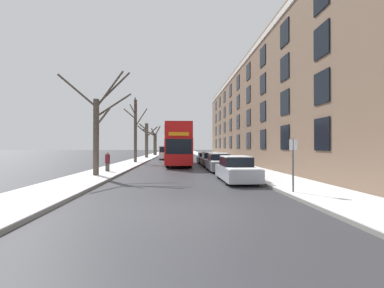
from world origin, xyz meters
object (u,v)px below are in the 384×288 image
(bare_tree_left_1, at_px, (135,129))
(street_sign_post, at_px, (293,163))
(parked_car_2, at_px, (210,160))
(bare_tree_left_0, at_px, (98,127))
(double_decker_bus, at_px, (179,143))
(parked_car_3, at_px, (205,158))
(parked_car_0, at_px, (236,170))
(parked_car_1, at_px, (219,163))
(bare_tree_left_3, at_px, (155,142))
(pedestrian_left_sidewalk, at_px, (107,161))
(oncoming_van, at_px, (166,152))
(bare_tree_left_2, at_px, (147,140))

(bare_tree_left_1, height_order, street_sign_post, bare_tree_left_1)
(parked_car_2, bearing_deg, bare_tree_left_0, -133.44)
(double_decker_bus, distance_m, parked_car_3, 5.05)
(bare_tree_left_1, bearing_deg, parked_car_0, -63.23)
(street_sign_post, bearing_deg, double_decker_bus, 104.47)
(double_decker_bus, relative_size, parked_car_1, 2.48)
(bare_tree_left_0, distance_m, bare_tree_left_3, 41.42)
(double_decker_bus, xyz_separation_m, pedestrian_left_sidewalk, (-5.42, -8.38, -1.54))
(parked_car_0, xyz_separation_m, street_sign_post, (1.34, -4.39, 0.67))
(parked_car_0, relative_size, oncoming_van, 0.82)
(bare_tree_left_1, relative_size, parked_car_1, 1.71)
(bare_tree_left_2, relative_size, parked_car_1, 1.35)
(bare_tree_left_0, distance_m, parked_car_2, 12.77)
(bare_tree_left_1, xyz_separation_m, parked_car_2, (8.48, -5.22, -3.51))
(bare_tree_left_3, xyz_separation_m, oncoming_van, (3.37, -17.42, -1.92))
(double_decker_bus, bearing_deg, bare_tree_left_0, -115.94)
(parked_car_2, bearing_deg, pedestrian_left_sidewalk, -143.17)
(bare_tree_left_3, height_order, parked_car_0, bare_tree_left_3)
(bare_tree_left_1, bearing_deg, bare_tree_left_2, 90.98)
(double_decker_bus, distance_m, oncoming_van, 13.25)
(bare_tree_left_0, height_order, street_sign_post, bare_tree_left_0)
(bare_tree_left_1, distance_m, parked_car_1, 14.00)
(bare_tree_left_3, bearing_deg, pedestrian_left_sidewalk, -90.24)
(double_decker_bus, distance_m, parked_car_1, 8.13)
(street_sign_post, bearing_deg, oncoming_van, 101.86)
(parked_car_0, bearing_deg, parked_car_3, 90.00)
(parked_car_0, height_order, parked_car_3, parked_car_0)
(double_decker_bus, bearing_deg, bare_tree_left_3, 99.78)
(bare_tree_left_3, height_order, double_decker_bus, bare_tree_left_3)
(bare_tree_left_1, relative_size, parked_car_0, 1.71)
(street_sign_post, bearing_deg, pedestrian_left_sidewalk, 136.59)
(pedestrian_left_sidewalk, relative_size, street_sign_post, 0.70)
(parked_car_3, bearing_deg, parked_car_2, -90.00)
(bare_tree_left_1, bearing_deg, bare_tree_left_3, 90.08)
(parked_car_0, bearing_deg, parked_car_2, 90.00)
(parked_car_1, height_order, parked_car_2, parked_car_1)
(street_sign_post, bearing_deg, parked_car_3, 93.61)
(oncoming_van, xyz_separation_m, street_sign_post, (6.49, -30.91, 0.20))
(parked_car_3, bearing_deg, pedestrian_left_sidewalk, -126.41)
(bare_tree_left_1, height_order, parked_car_1, bare_tree_left_1)
(oncoming_van, bearing_deg, parked_car_0, -79.01)
(bare_tree_left_2, distance_m, parked_car_0, 31.43)
(bare_tree_left_2, distance_m, bare_tree_left_3, 13.85)
(street_sign_post, bearing_deg, parked_car_2, 94.80)
(bare_tree_left_0, bearing_deg, parked_car_0, -16.37)
(parked_car_3, relative_size, street_sign_post, 1.94)
(parked_car_1, bearing_deg, street_sign_post, -82.80)
(parked_car_3, height_order, street_sign_post, street_sign_post)
(bare_tree_left_3, xyz_separation_m, double_decker_bus, (5.25, -30.47, -0.64))
(parked_car_1, bearing_deg, bare_tree_left_2, 110.06)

